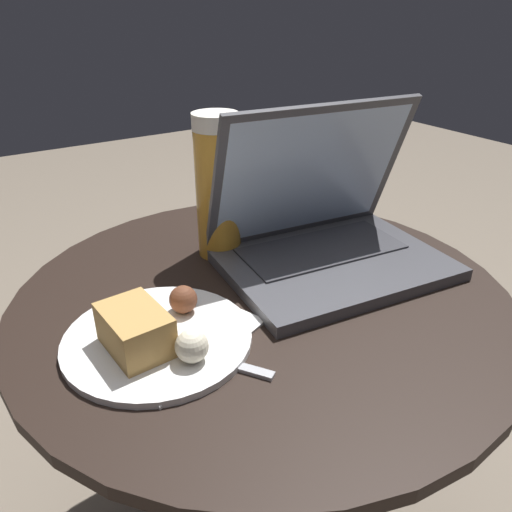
{
  "coord_description": "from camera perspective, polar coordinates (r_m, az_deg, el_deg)",
  "views": [
    {
      "loc": [
        -0.34,
        -0.51,
        0.91
      ],
      "look_at": [
        -0.02,
        -0.02,
        0.61
      ],
      "focal_mm": 35.0,
      "sensor_mm": 36.0,
      "label": 1
    }
  ],
  "objects": [
    {
      "name": "beer_glass",
      "position": [
        0.78,
        -4.39,
        7.89
      ],
      "size": [
        0.07,
        0.07,
        0.22
      ],
      "color": "gold",
      "rests_on": "table"
    },
    {
      "name": "snack_plate",
      "position": [
        0.61,
        -11.54,
        -8.7
      ],
      "size": [
        0.23,
        0.23,
        0.06
      ],
      "color": "white",
      "rests_on": "table"
    },
    {
      "name": "napkin",
      "position": [
        0.62,
        -8.97,
        -9.35
      ],
      "size": [
        0.23,
        0.19,
        0.0
      ],
      "color": "white",
      "rests_on": "table"
    },
    {
      "name": "fork",
      "position": [
        0.6,
        -6.81,
        -11.16
      ],
      "size": [
        0.11,
        0.15,
        0.0
      ],
      "color": "#B2B2B7",
      "rests_on": "table"
    },
    {
      "name": "laptop",
      "position": [
        0.77,
        7.94,
        2.63
      ],
      "size": [
        0.35,
        0.28,
        0.24
      ],
      "color": "#47474C",
      "rests_on": "table"
    },
    {
      "name": "table",
      "position": [
        0.79,
        0.67,
        -12.5
      ],
      "size": [
        0.7,
        0.7,
        0.54
      ],
      "color": "#515156",
      "rests_on": "ground_plane"
    }
  ]
}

